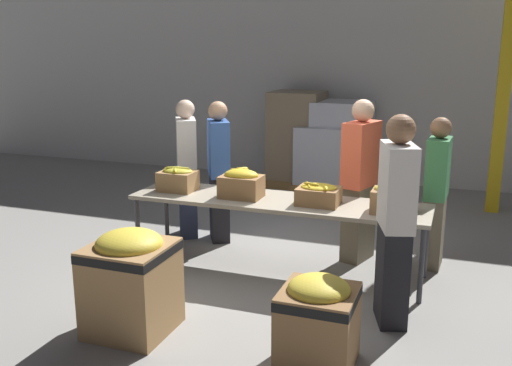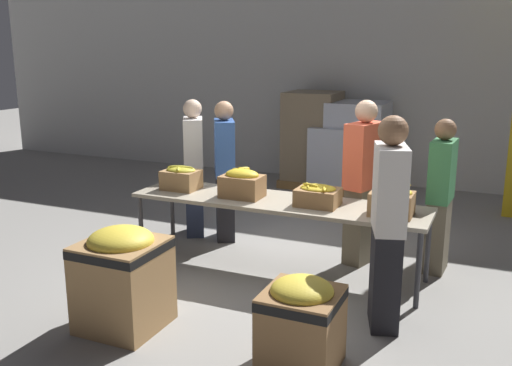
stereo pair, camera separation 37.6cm
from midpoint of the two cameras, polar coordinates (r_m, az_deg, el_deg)
ground_plane at (r=6.08m, az=3.91°, el=-8.71°), size 30.00×30.00×0.00m
wall_back at (r=9.88m, az=13.02°, el=11.46°), size 16.00×0.08×4.00m
sorting_table at (r=5.85m, az=4.02°, el=-2.18°), size 3.07×0.76×0.77m
banana_box_0 at (r=6.27m, az=-5.82°, el=0.53°), size 0.38×0.31×0.27m
banana_box_1 at (r=5.90m, az=0.42°, el=-0.02°), size 0.43×0.30×0.32m
banana_box_2 at (r=5.66m, az=8.10°, el=-1.21°), size 0.41×0.33×0.23m
banana_box_3 at (r=5.47m, az=15.37°, el=-1.71°), size 0.39×0.33×0.30m
volunteer_0 at (r=4.80m, az=15.25°, el=-4.13°), size 0.37×0.53×1.78m
volunteer_1 at (r=6.18m, az=19.62°, el=-1.36°), size 0.24×0.44×1.60m
volunteer_2 at (r=6.19m, az=12.38°, el=-0.08°), size 0.37×0.52×1.76m
volunteer_3 at (r=6.81m, az=-1.57°, el=1.11°), size 0.42×0.50×1.68m
volunteer_4 at (r=7.01m, az=-4.70°, el=1.43°), size 0.42×0.50×1.68m
donation_bin_0 at (r=4.85m, az=-11.02°, el=-9.04°), size 0.64×0.64×0.87m
donation_bin_1 at (r=4.26m, az=7.16°, el=-13.54°), size 0.54×0.54×0.70m
pallet_stack_0 at (r=9.60m, az=6.78°, el=4.30°), size 0.91×0.91×1.57m
pallet_stack_1 at (r=9.40m, az=11.23°, el=3.53°), size 0.98×0.98×1.44m
pallet_stack_2 at (r=9.41m, az=10.13°, el=2.40°), size 1.10×1.10×1.05m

